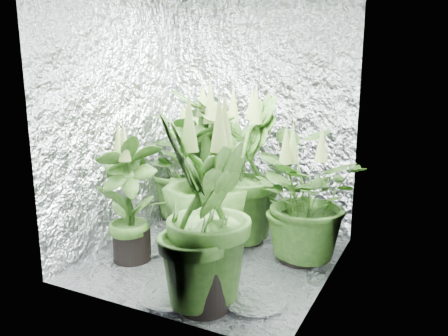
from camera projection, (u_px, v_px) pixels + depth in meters
ground at (214, 258)px, 3.11m from camera, size 1.60×1.60×0.00m
walls at (213, 118)px, 2.90m from camera, size 1.62×1.62×2.00m
plant_a at (188, 166)px, 3.83m from camera, size 1.03×1.03×1.04m
plant_b at (203, 178)px, 3.41m from camera, size 0.72×0.72×1.05m
plant_c at (245, 171)px, 3.31m from camera, size 0.68×0.68×1.21m
plant_d at (207, 174)px, 3.13m from camera, size 0.91×0.91×1.25m
plant_e at (302, 199)px, 2.98m from camera, size 0.86×0.86×0.96m
plant_f at (130, 199)px, 3.00m from camera, size 0.64×0.64×0.97m
plant_g at (203, 214)px, 2.34m from camera, size 0.61×0.61×1.18m
circulation_fan at (319, 223)px, 3.37m from camera, size 0.19×0.32×0.38m
plant_label at (211, 262)px, 2.34m from camera, size 0.05×0.04×0.08m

